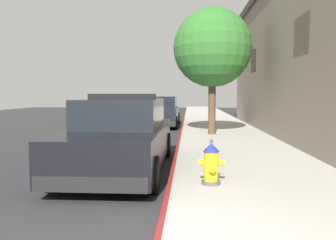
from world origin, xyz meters
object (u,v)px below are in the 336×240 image
parked_car_silver_ahead (160,112)px  street_tree (212,48)px  fire_hydrant (211,164)px  police_cruiser (122,136)px

parked_car_silver_ahead → street_tree: bearing=-63.3°
fire_hydrant → street_tree: size_ratio=0.16×
parked_car_silver_ahead → fire_hydrant: bearing=-81.1°
police_cruiser → street_tree: bearing=67.7°
parked_car_silver_ahead → street_tree: size_ratio=1.02×
police_cruiser → street_tree: street_tree is taller
police_cruiser → parked_car_silver_ahead: police_cruiser is taller
parked_car_silver_ahead → street_tree: 5.96m
police_cruiser → parked_car_silver_ahead: bearing=90.3°
police_cruiser → parked_car_silver_ahead: size_ratio=1.00×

